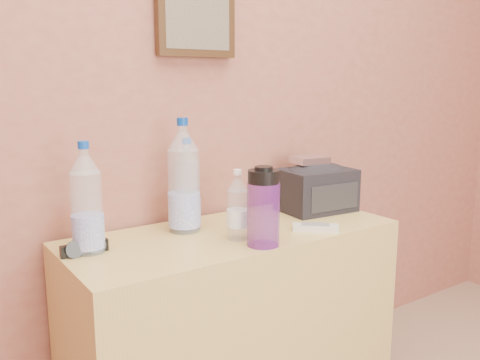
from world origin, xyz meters
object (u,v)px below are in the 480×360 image
object	(u,v)px
nalgene_bottle	(263,207)
foil_packet	(310,160)
pet_large_c	(188,189)
sunglasses	(85,248)
pet_large_a	(87,204)
pet_small	(238,209)
toiletry_bag	(316,187)
pet_large_b	(184,182)
dresser	(234,328)
ac_remote	(315,228)

from	to	relation	value
nalgene_bottle	foil_packet	size ratio (longest dim) A/B	1.96
pet_large_c	nalgene_bottle	xyz separation A→B (m)	(0.10, -0.29, -0.02)
nalgene_bottle	sunglasses	size ratio (longest dim) A/B	1.77
pet_large_a	pet_small	size ratio (longest dim) A/B	1.46
pet_large_c	foil_packet	bearing A→B (deg)	-4.16
sunglasses	pet_large_c	bearing A→B (deg)	8.59
toiletry_bag	sunglasses	bearing A→B (deg)	-174.88
pet_large_b	nalgene_bottle	size ratio (longest dim) A/B	1.55
pet_large_c	pet_small	world-z (taller)	pet_large_c
dresser	sunglasses	bearing A→B (deg)	173.82
dresser	pet_small	world-z (taller)	pet_small
pet_large_b	sunglasses	size ratio (longest dim) A/B	2.74
sunglasses	toiletry_bag	distance (m)	0.91
toiletry_bag	pet_large_c	bearing A→B (deg)	178.70
dresser	sunglasses	xyz separation A→B (m)	(-0.48, 0.05, 0.37)
pet_large_c	sunglasses	xyz separation A→B (m)	(-0.37, -0.06, -0.12)
pet_large_a	sunglasses	xyz separation A→B (m)	(-0.02, -0.01, -0.13)
pet_large_b	sunglasses	distance (m)	0.38
sunglasses	ac_remote	bearing A→B (deg)	-16.28
toiletry_bag	foil_packet	size ratio (longest dim) A/B	2.17
dresser	sunglasses	distance (m)	0.61
foil_packet	sunglasses	bearing A→B (deg)	-178.65
sunglasses	pet_large_a	bearing A→B (deg)	32.56
pet_large_b	dresser	bearing A→B (deg)	-35.88
nalgene_bottle	toiletry_bag	size ratio (longest dim) A/B	0.90
dresser	toiletry_bag	size ratio (longest dim) A/B	4.13
sunglasses	foil_packet	bearing A→B (deg)	1.05
pet_large_a	sunglasses	distance (m)	0.13
ac_remote	foil_packet	size ratio (longest dim) A/B	1.22
pet_large_b	foil_packet	size ratio (longest dim) A/B	3.03
pet_small	sunglasses	size ratio (longest dim) A/B	1.62
pet_large_a	pet_large_b	size ratio (longest dim) A/B	0.87
nalgene_bottle	foil_packet	distance (m)	0.49
pet_large_a	pet_large_c	world-z (taller)	pet_large_a
pet_large_a	pet_large_c	size ratio (longest dim) A/B	1.05
foil_packet	ac_remote	bearing A→B (deg)	-127.64
dresser	ac_remote	bearing A→B (deg)	-33.59
foil_packet	pet_large_c	bearing A→B (deg)	175.84
pet_large_b	pet_large_c	distance (m)	0.04
pet_small	toiletry_bag	distance (m)	0.47
pet_large_c	foil_packet	distance (m)	0.52
sunglasses	foil_packet	xyz separation A→B (m)	(0.89, 0.02, 0.18)
pet_small	sunglasses	world-z (taller)	pet_small
dresser	foil_packet	world-z (taller)	foil_packet
dresser	pet_large_a	distance (m)	0.68
sunglasses	pet_large_b	bearing A→B (deg)	6.83
pet_small	foil_packet	world-z (taller)	pet_small
dresser	nalgene_bottle	bearing A→B (deg)	-93.28
pet_large_a	foil_packet	distance (m)	0.87
pet_large_a	sunglasses	size ratio (longest dim) A/B	2.37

